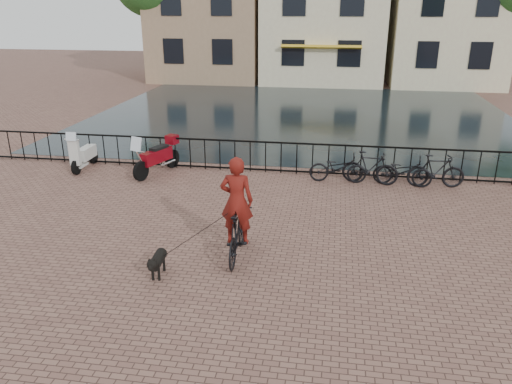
# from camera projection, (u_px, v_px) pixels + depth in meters

# --- Properties ---
(ground) EXTENTS (100.00, 100.00, 0.00)m
(ground) POSITION_uv_depth(u_px,v_px,m) (228.00, 316.00, 8.68)
(ground) COLOR brown
(ground) RESTS_ON ground
(canal_water) EXTENTS (20.00, 20.00, 0.00)m
(canal_water) POSITION_uv_depth(u_px,v_px,m) (302.00, 114.00, 24.66)
(canal_water) COLOR black
(canal_water) RESTS_ON ground
(railing) EXTENTS (20.00, 0.05, 1.02)m
(railing) POSITION_uv_depth(u_px,v_px,m) (281.00, 158.00, 15.89)
(railing) COLOR black
(railing) RESTS_ON ground
(cyclist) EXTENTS (0.84, 1.93, 2.62)m
(cyclist) POSITION_uv_depth(u_px,v_px,m) (237.00, 215.00, 10.36)
(cyclist) COLOR black
(cyclist) RESTS_ON ground
(dog) EXTENTS (0.33, 0.85, 0.57)m
(dog) POSITION_uv_depth(u_px,v_px,m) (158.00, 263.00, 9.89)
(dog) COLOR black
(dog) RESTS_ON ground
(motorcycle) EXTENTS (1.14, 2.03, 1.42)m
(motorcycle) POSITION_uv_depth(u_px,v_px,m) (156.00, 152.00, 15.74)
(motorcycle) COLOR maroon
(motorcycle) RESTS_ON ground
(scooter) EXTENTS (0.45, 1.54, 1.42)m
(scooter) POSITION_uv_depth(u_px,v_px,m) (83.00, 148.00, 16.24)
(scooter) COLOR silver
(scooter) RESTS_ON ground
(parked_bike_0) EXTENTS (1.73, 0.63, 0.90)m
(parked_bike_0) POSITION_uv_depth(u_px,v_px,m) (338.00, 168.00, 15.08)
(parked_bike_0) COLOR black
(parked_bike_0) RESTS_ON ground
(parked_bike_1) EXTENTS (1.72, 0.72, 1.00)m
(parked_bike_1) POSITION_uv_depth(u_px,v_px,m) (370.00, 168.00, 14.92)
(parked_bike_1) COLOR black
(parked_bike_1) RESTS_ON ground
(parked_bike_2) EXTENTS (1.78, 0.81, 0.90)m
(parked_bike_2) POSITION_uv_depth(u_px,v_px,m) (403.00, 171.00, 14.80)
(parked_bike_2) COLOR black
(parked_bike_2) RESTS_ON ground
(parked_bike_3) EXTENTS (1.69, 0.59, 1.00)m
(parked_bike_3) POSITION_uv_depth(u_px,v_px,m) (436.00, 171.00, 14.64)
(parked_bike_3) COLOR black
(parked_bike_3) RESTS_ON ground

